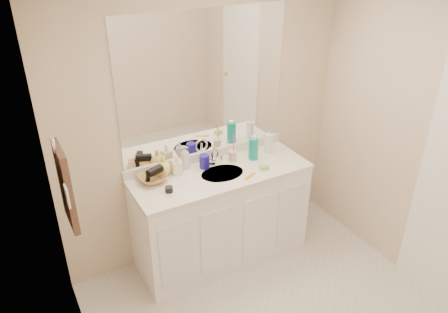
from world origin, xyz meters
name	(u,v)px	position (x,y,z in m)	size (l,w,h in m)	color
wall_back	(205,125)	(0.00, 1.30, 1.20)	(2.60, 0.02, 2.40)	beige
wall_left	(89,271)	(-1.30, 0.00, 1.20)	(0.02, 2.60, 2.40)	beige
wall_right	(439,153)	(1.30, 0.00, 1.20)	(0.02, 2.60, 2.40)	beige
vanity_cabinet	(221,217)	(0.00, 1.02, 0.42)	(1.50, 0.55, 0.85)	white
countertop	(221,174)	(0.00, 1.02, 0.86)	(1.52, 0.57, 0.03)	white
backsplash	(207,155)	(0.00, 1.29, 0.92)	(1.52, 0.03, 0.08)	silver
sink_basin	(222,174)	(0.00, 1.00, 0.87)	(0.37, 0.37, 0.02)	beige
faucet	(212,158)	(0.00, 1.18, 0.94)	(0.02, 0.02, 0.11)	silver
mirror	(205,85)	(0.00, 1.29, 1.56)	(1.48, 0.01, 1.20)	white
blue_mug	(204,161)	(-0.09, 1.16, 0.94)	(0.09, 0.09, 0.12)	navy
tan_cup	(232,156)	(0.18, 1.15, 0.93)	(0.07, 0.07, 0.09)	beige
toothbrush	(234,145)	(0.19, 1.15, 1.03)	(0.01, 0.01, 0.19)	#FD4293
mouthwash_bottle	(253,149)	(0.36, 1.10, 0.98)	(0.08, 0.08, 0.20)	#0B8F81
clear_pump_bottle	(268,143)	(0.54, 1.13, 0.97)	(0.07, 0.07, 0.18)	white
soap_dish	(264,169)	(0.33, 0.88, 0.89)	(0.09, 0.07, 0.01)	white
green_soap	(264,167)	(0.33, 0.88, 0.90)	(0.07, 0.05, 0.03)	#8AC931
orange_comb	(250,176)	(0.17, 0.85, 0.88)	(0.13, 0.03, 0.01)	orange
dark_jar	(169,189)	(-0.50, 0.95, 0.90)	(0.06, 0.06, 0.04)	black
soap_bottle_white	(185,157)	(-0.23, 1.24, 0.98)	(0.08, 0.08, 0.21)	silver
soap_bottle_cream	(177,164)	(-0.33, 1.18, 0.97)	(0.08, 0.08, 0.17)	#FFE9CF
soap_bottle_yellow	(163,166)	(-0.43, 1.22, 0.96)	(0.13, 0.13, 0.16)	#EBD85B
wicker_basket	(153,178)	(-0.55, 1.16, 0.91)	(0.23, 0.23, 0.06)	#A97844
hair_dryer	(155,171)	(-0.53, 1.16, 0.97)	(0.07, 0.07, 0.14)	black
towel_ring	(54,145)	(-1.27, 0.77, 1.55)	(0.11, 0.11, 0.01)	silver
hand_towel	(66,187)	(-1.25, 0.77, 1.25)	(0.04, 0.32, 0.55)	#33221B
switch_plate	(67,196)	(-1.27, 0.57, 1.30)	(0.01, 0.09, 0.13)	white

